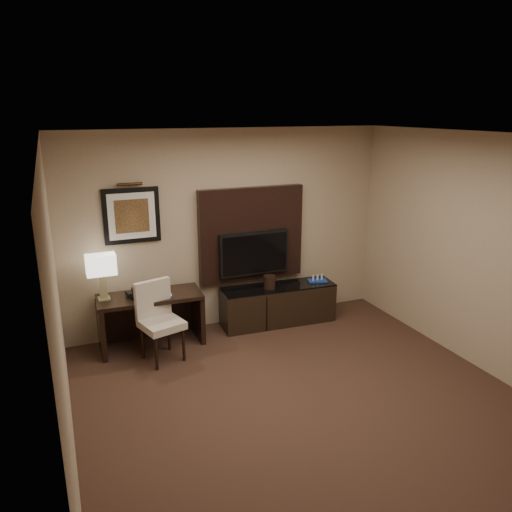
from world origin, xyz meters
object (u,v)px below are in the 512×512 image
desk_phone (135,293)px  ice_bucket (269,282)px  table_lamp (102,276)px  credenza (278,304)px  tv (254,253)px  minibar_tray (317,278)px  desk (151,320)px  desk_chair (162,324)px

desk_phone → ice_bucket: (1.82, -0.02, -0.09)m
table_lamp → ice_bucket: size_ratio=3.32×
credenza → table_lamp: 2.44m
ice_bucket → table_lamp: bearing=177.8°
desk_phone → ice_bucket: desk_phone is taller
tv → minibar_tray: (0.90, -0.20, -0.42)m
desk → minibar_tray: (2.40, -0.01, 0.26)m
desk → credenza: 1.80m
table_lamp → desk_phone: bearing=-10.3°
credenza → desk_phone: size_ratio=8.72×
credenza → desk_phone: (-1.97, -0.02, 0.46)m
minibar_tray → desk_chair: bearing=-169.9°
desk → table_lamp: table_lamp is taller
table_lamp → ice_bucket: (2.19, -0.08, -0.35)m
minibar_tray → credenza: bearing=176.7°
desk_chair → minibar_tray: size_ratio=3.56×
credenza → ice_bucket: bearing=-164.1°
desk → ice_bucket: size_ratio=7.08×
tv → minibar_tray: tv is taller
table_lamp → ice_bucket: 2.21m
table_lamp → desk_phone: (0.37, -0.07, -0.26)m
desk_phone → minibar_tray: desk_phone is taller
ice_bucket → minibar_tray: (0.75, -0.00, -0.04)m
desk_chair → ice_bucket: desk_chair is taller
minibar_tray → desk_phone: bearing=179.6°
credenza → tv: 0.82m
credenza → tv: (-0.30, 0.17, 0.74)m
desk_phone → tv: bearing=-6.1°
desk → credenza: bearing=3.1°
table_lamp → desk_phone: size_ratio=3.27×
table_lamp → tv: bearing=3.3°
minibar_tray → ice_bucket: bearing=179.9°
tv → ice_bucket: 0.45m
desk → desk_chair: desk_chair is taller
tv → table_lamp: bearing=-176.7°
credenza → desk_phone: bearing=-176.3°
desk → desk_chair: (0.05, -0.43, 0.13)m
desk_chair → desk_phone: bearing=101.3°
credenza → desk_phone: 2.02m
credenza → ice_bucket: size_ratio=8.84×
desk_chair → minibar_tray: (2.35, 0.42, 0.13)m
tv → table_lamp: (-2.04, -0.12, -0.03)m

